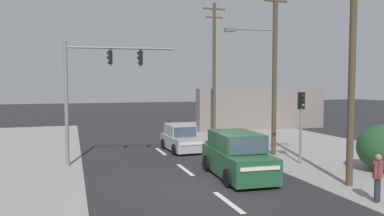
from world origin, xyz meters
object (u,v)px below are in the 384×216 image
(utility_pole_midground_right, at_px, (272,62))
(utility_pole_background_right, at_px, (214,66))
(hatchback_oncoming_near, at_px, (181,139))
(pedestal_signal_right_kerb, at_px, (301,115))
(traffic_signal_mast, at_px, (94,80))
(suv_crossing_left, at_px, (237,156))
(utility_pole_foreground_right, at_px, (350,36))
(pedestrian_at_kerb, at_px, (378,175))

(utility_pole_midground_right, relative_size, utility_pole_background_right, 0.94)
(hatchback_oncoming_near, bearing_deg, utility_pole_midground_right, -33.96)
(pedestal_signal_right_kerb, bearing_deg, hatchback_oncoming_near, 129.71)
(traffic_signal_mast, bearing_deg, pedestal_signal_right_kerb, -16.22)
(pedestal_signal_right_kerb, bearing_deg, utility_pole_midground_right, 93.98)
(pedestal_signal_right_kerb, height_order, suv_crossing_left, pedestal_signal_right_kerb)
(traffic_signal_mast, distance_m, pedestal_signal_right_kerb, 10.25)
(pedestal_signal_right_kerb, distance_m, hatchback_oncoming_near, 7.36)
(utility_pole_background_right, relative_size, traffic_signal_mast, 1.71)
(suv_crossing_left, bearing_deg, utility_pole_midground_right, 45.37)
(utility_pole_background_right, xyz_separation_m, suv_crossing_left, (-4.01, -13.11, -4.49))
(utility_pole_foreground_right, relative_size, utility_pole_background_right, 1.05)
(utility_pole_background_right, relative_size, pedestal_signal_right_kerb, 2.88)
(utility_pole_foreground_right, height_order, suv_crossing_left, utility_pole_foreground_right)
(hatchback_oncoming_near, distance_m, suv_crossing_left, 6.93)
(utility_pole_midground_right, relative_size, traffic_signal_mast, 1.60)
(utility_pole_midground_right, bearing_deg, pedestal_signal_right_kerb, -86.02)
(utility_pole_background_right, bearing_deg, suv_crossing_left, -107.00)
(utility_pole_foreground_right, relative_size, utility_pole_midground_right, 1.12)
(pedestal_signal_right_kerb, bearing_deg, traffic_signal_mast, 163.78)
(utility_pole_foreground_right, distance_m, pedestal_signal_right_kerb, 5.31)
(utility_pole_midground_right, bearing_deg, traffic_signal_mast, 178.33)
(utility_pole_foreground_right, xyz_separation_m, pedestal_signal_right_kerb, (0.68, 4.07, -3.35))
(utility_pole_foreground_right, relative_size, suv_crossing_left, 2.33)
(utility_pole_foreground_right, distance_m, utility_pole_background_right, 15.78)
(utility_pole_background_right, height_order, pedestrian_at_kerb, utility_pole_background_right)
(utility_pole_background_right, height_order, suv_crossing_left, utility_pole_background_right)
(traffic_signal_mast, bearing_deg, utility_pole_foreground_right, -37.38)
(suv_crossing_left, bearing_deg, utility_pole_background_right, 73.00)
(utility_pole_midground_right, relative_size, hatchback_oncoming_near, 2.59)
(hatchback_oncoming_near, bearing_deg, utility_pole_background_right, 54.03)
(pedestal_signal_right_kerb, distance_m, pedestrian_at_kerb, 6.33)
(pedestrian_at_kerb, bearing_deg, utility_pole_background_right, 86.63)
(pedestal_signal_right_kerb, distance_m, suv_crossing_left, 4.58)
(utility_pole_foreground_right, bearing_deg, utility_pole_background_right, 87.78)
(hatchback_oncoming_near, height_order, pedestrian_at_kerb, pedestrian_at_kerb)
(pedestal_signal_right_kerb, xyz_separation_m, pedestrian_at_kerb, (-1.12, -6.05, -1.49))
(pedestal_signal_right_kerb, bearing_deg, utility_pole_background_right, 90.35)
(traffic_signal_mast, distance_m, suv_crossing_left, 7.75)
(traffic_signal_mast, xyz_separation_m, suv_crossing_left, (5.62, -4.23, -3.26))
(hatchback_oncoming_near, bearing_deg, suv_crossing_left, -85.94)
(traffic_signal_mast, bearing_deg, pedestrian_at_kerb, -45.96)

